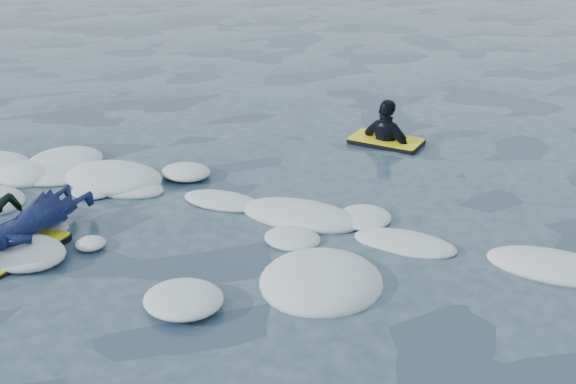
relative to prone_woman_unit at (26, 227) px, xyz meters
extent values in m
plane|color=#1C2A43|center=(1.20, 0.02, -0.21)|extent=(120.00, 120.00, 0.00)
cube|color=black|center=(0.00, -0.22, -0.18)|extent=(0.67, 1.11, 0.05)
cube|color=#FFEE15|center=(0.00, -0.22, -0.14)|extent=(0.64, 1.09, 0.02)
imported|color=navy|center=(0.00, 0.03, 0.02)|extent=(0.65, 1.63, 0.38)
cube|color=black|center=(2.52, 4.32, -0.18)|extent=(1.04, 0.64, 0.05)
cube|color=#FFEE15|center=(2.52, 4.32, -0.15)|extent=(1.02, 0.62, 0.02)
imported|color=black|center=(2.52, 4.32, -0.32)|extent=(0.93, 0.60, 1.48)
camera|label=1|loc=(4.93, -4.93, 3.25)|focal=45.00mm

